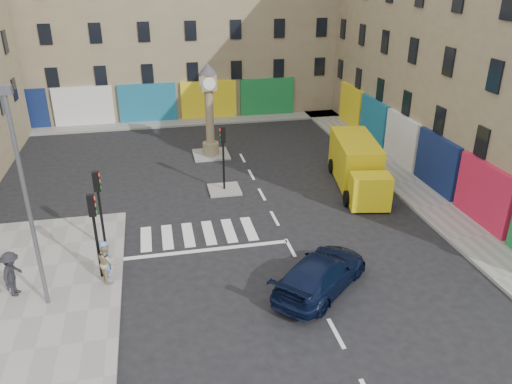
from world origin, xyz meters
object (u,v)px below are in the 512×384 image
object	(u,v)px
traffic_light_left_far	(99,198)
lamp_post	(25,192)
pedestrian_tan	(107,263)
traffic_light_island	(223,148)
yellow_van	(357,165)
clock_pillar	(209,104)
navy_sedan	(321,273)
pedestrian_blue	(107,260)
traffic_light_left_near	(94,223)
pedestrian_dark	(12,274)

from	to	relation	value
traffic_light_left_far	lamp_post	distance (m)	4.77
pedestrian_tan	traffic_light_island	bearing A→B (deg)	-53.62
yellow_van	clock_pillar	bearing A→B (deg)	148.71
traffic_light_island	navy_sedan	xyz separation A→B (m)	(2.30, -10.33, -1.85)
yellow_van	traffic_light_left_far	bearing A→B (deg)	-151.75
lamp_post	pedestrian_blue	world-z (taller)	lamp_post
traffic_light_left_far	traffic_light_island	xyz separation A→B (m)	(6.30, 5.40, -0.03)
traffic_light_left_near	clock_pillar	size ratio (longest dim) A/B	0.61
navy_sedan	pedestrian_tan	xyz separation A→B (m)	(-8.30, 2.20, 0.23)
pedestrian_tan	navy_sedan	bearing A→B (deg)	-122.03
pedestrian_blue	pedestrian_dark	size ratio (longest dim) A/B	0.94
pedestrian_blue	traffic_light_left_far	bearing A→B (deg)	5.24
traffic_light_island	clock_pillar	distance (m)	6.07
traffic_light_left_far	pedestrian_blue	world-z (taller)	traffic_light_left_far
traffic_light_left_near	lamp_post	size ratio (longest dim) A/B	0.45
traffic_light_island	lamp_post	bearing A→B (deg)	-131.71
traffic_light_left_far	navy_sedan	size ratio (longest dim) A/B	0.72
lamp_post	navy_sedan	size ratio (longest dim) A/B	1.63
traffic_light_left_far	pedestrian_dark	bearing A→B (deg)	-136.74
lamp_post	yellow_van	distance (m)	18.32
clock_pillar	pedestrian_blue	distance (m)	15.49
traffic_light_left_near	yellow_van	world-z (taller)	traffic_light_left_near
traffic_light_left_near	lamp_post	world-z (taller)	lamp_post
traffic_light_island	navy_sedan	world-z (taller)	traffic_light_island
traffic_light_left_far	pedestrian_dark	xyz separation A→B (m)	(-3.18, -2.99, -1.54)
traffic_light_left_far	navy_sedan	xyz separation A→B (m)	(8.60, -4.93, -1.88)
traffic_light_island	yellow_van	bearing A→B (deg)	-6.26
traffic_light_left_near	traffic_light_island	distance (m)	10.03
traffic_light_left_near	pedestrian_blue	distance (m)	1.64
navy_sedan	yellow_van	xyz separation A→B (m)	(5.42, 9.48, 0.56)
pedestrian_blue	pedestrian_tan	xyz separation A→B (m)	(0.00, -0.06, -0.06)
yellow_van	pedestrian_tan	xyz separation A→B (m)	(-13.72, -7.28, -0.33)
navy_sedan	pedestrian_dark	xyz separation A→B (m)	(-11.78, 1.94, 0.34)
navy_sedan	pedestrian_tan	world-z (taller)	pedestrian_tan
clock_pillar	traffic_light_left_far	bearing A→B (deg)	-118.94
navy_sedan	pedestrian_blue	distance (m)	8.61
clock_pillar	pedestrian_tan	bearing A→B (deg)	-113.02
traffic_light_left_near	pedestrian_tan	world-z (taller)	traffic_light_left_near
lamp_post	traffic_light_left_near	bearing A→B (deg)	36.38
lamp_post	pedestrian_blue	xyz separation A→B (m)	(2.20, 1.13, -3.76)
lamp_post	clock_pillar	bearing A→B (deg)	61.65
yellow_van	pedestrian_dark	size ratio (longest dim) A/B	3.98
traffic_light_left_far	clock_pillar	xyz separation A→B (m)	(6.30, 11.40, 0.93)
yellow_van	pedestrian_dark	bearing A→B (deg)	-146.06
lamp_post	pedestrian_dark	distance (m)	4.00
pedestrian_dark	traffic_light_island	bearing A→B (deg)	-37.66
lamp_post	pedestrian_dark	world-z (taller)	lamp_post
navy_sedan	pedestrian_dark	bearing A→B (deg)	38.33
traffic_light_left_near	clock_pillar	world-z (taller)	clock_pillar
traffic_light_island	pedestrian_dark	xyz separation A→B (m)	(-9.48, -8.39, -1.51)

